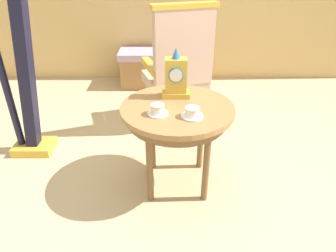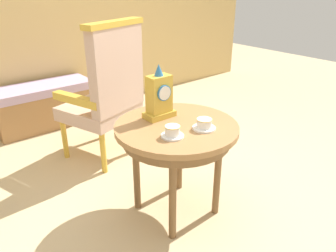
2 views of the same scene
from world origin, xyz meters
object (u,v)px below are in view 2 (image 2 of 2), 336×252
mantel_clock (159,97)px  window_bench (43,106)px  side_table (177,135)px  armchair (107,91)px  teacup_right (204,124)px  teacup_left (172,132)px

mantel_clock → window_bench: (-0.16, 1.75, -0.54)m
side_table → armchair: (0.03, 0.89, 0.04)m
teacup_right → window_bench: bearing=97.0°
armchair → window_bench: size_ratio=1.16×
side_table → window_bench: size_ratio=0.75×
side_table → teacup_right: (0.08, -0.15, 0.10)m
teacup_left → armchair: armchair is taller
side_table → armchair: size_ratio=0.65×
side_table → window_bench: bearing=95.1°
teacup_right → window_bench: 2.11m
teacup_right → armchair: armchair is taller
side_table → window_bench: 1.94m
teacup_left → armchair: 1.02m
mantel_clock → armchair: size_ratio=0.29×
teacup_right → teacup_left: bearing=170.6°
teacup_left → mantel_clock: size_ratio=0.38×
window_bench → armchair: bearing=-78.6°
teacup_left → mantel_clock: bearing=66.6°
armchair → side_table: bearing=-92.1°
side_table → window_bench: side_table is taller
window_bench → side_table: bearing=-84.9°
teacup_left → teacup_right: 0.21m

